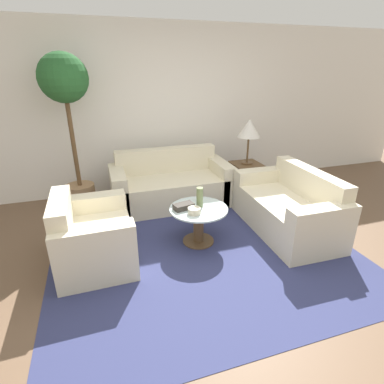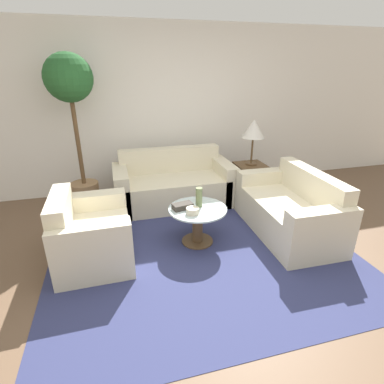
{
  "view_description": "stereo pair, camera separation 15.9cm",
  "coord_description": "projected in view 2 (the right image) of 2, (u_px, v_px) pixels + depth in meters",
  "views": [
    {
      "loc": [
        -1.03,
        -2.28,
        1.95
      ],
      "look_at": [
        -0.01,
        0.9,
        0.55
      ],
      "focal_mm": 28.0,
      "sensor_mm": 36.0,
      "label": 1
    },
    {
      "loc": [
        -0.88,
        -2.33,
        1.95
      ],
      "look_at": [
        -0.01,
        0.9,
        0.55
      ],
      "focal_mm": 28.0,
      "sensor_mm": 36.0,
      "label": 2
    }
  ],
  "objects": [
    {
      "name": "side_table",
      "position": [
        250.0,
        180.0,
        4.86
      ],
      "size": [
        0.45,
        0.45,
        0.52
      ],
      "color": "brown",
      "rests_on": "ground_plane"
    },
    {
      "name": "armchair",
      "position": [
        89.0,
        237.0,
        3.19
      ],
      "size": [
        0.77,
        0.98,
        0.77
      ],
      "rotation": [
        0.0,
        0.0,
        1.58
      ],
      "color": "beige",
      "rests_on": "ground_plane"
    },
    {
      "name": "vase",
      "position": [
        199.0,
        197.0,
        3.45
      ],
      "size": [
        0.08,
        0.08,
        0.23
      ],
      "color": "#6B7A4C",
      "rests_on": "coffee_table"
    },
    {
      "name": "potted_plant",
      "position": [
        72.0,
        103.0,
        4.01
      ],
      "size": [
        0.63,
        0.63,
        2.14
      ],
      "color": "#93704C",
      "rests_on": "ground_plane"
    },
    {
      "name": "ground_plane",
      "position": [
        216.0,
        275.0,
        3.04
      ],
      "size": [
        14.0,
        14.0,
        0.0
      ],
      "primitive_type": "plane",
      "color": "brown"
    },
    {
      "name": "book_stack",
      "position": [
        183.0,
        206.0,
        3.42
      ],
      "size": [
        0.25,
        0.17,
        0.06
      ],
      "rotation": [
        0.0,
        0.0,
        0.22
      ],
      "color": "#38332D",
      "rests_on": "coffee_table"
    },
    {
      "name": "table_lamp",
      "position": [
        254.0,
        130.0,
        4.54
      ],
      "size": [
        0.35,
        0.35,
        0.7
      ],
      "color": "brown",
      "rests_on": "side_table"
    },
    {
      "name": "loveseat",
      "position": [
        292.0,
        211.0,
        3.75
      ],
      "size": [
        0.81,
        1.51,
        0.79
      ],
      "rotation": [
        0.0,
        0.0,
        -1.59
      ],
      "color": "beige",
      "rests_on": "ground_plane"
    },
    {
      "name": "wall_back",
      "position": [
        165.0,
        110.0,
        4.86
      ],
      "size": [
        10.0,
        0.06,
        2.6
      ],
      "color": "white",
      "rests_on": "ground_plane"
    },
    {
      "name": "coffee_table",
      "position": [
        198.0,
        220.0,
        3.51
      ],
      "size": [
        0.68,
        0.68,
        0.45
      ],
      "color": "brown",
      "rests_on": "ground_plane"
    },
    {
      "name": "bowl",
      "position": [
        193.0,
        211.0,
        3.31
      ],
      "size": [
        0.14,
        0.14,
        0.07
      ],
      "color": "beige",
      "rests_on": "coffee_table"
    },
    {
      "name": "rug",
      "position": [
        197.0,
        241.0,
        3.62
      ],
      "size": [
        3.33,
        3.27,
        0.01
      ],
      "color": "navy",
      "rests_on": "ground_plane"
    },
    {
      "name": "sofa_main",
      "position": [
        173.0,
        185.0,
        4.58
      ],
      "size": [
        1.75,
        0.82,
        0.8
      ],
      "color": "beige",
      "rests_on": "ground_plane"
    }
  ]
}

